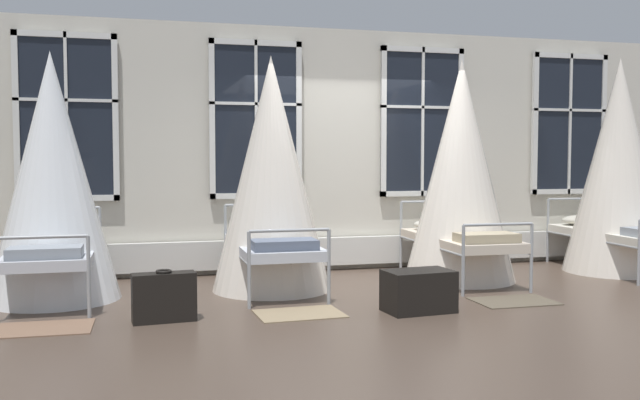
{
  "coord_description": "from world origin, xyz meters",
  "views": [
    {
      "loc": [
        -2.57,
        -7.46,
        1.47
      ],
      "look_at": [
        -0.57,
        0.18,
        0.99
      ],
      "focal_mm": 39.15,
      "sensor_mm": 36.0,
      "label": 1
    }
  ],
  "objects_px": {
    "travel_trunk": "(418,291)",
    "suitcase_dark": "(164,297)",
    "cot_first": "(53,180)",
    "cot_third": "(461,174)",
    "cot_second": "(271,177)",
    "cot_fourth": "(618,169)"
  },
  "relations": [
    {
      "from": "travel_trunk",
      "to": "suitcase_dark",
      "type": "bearing_deg",
      "value": 175.07
    },
    {
      "from": "cot_first",
      "to": "suitcase_dark",
      "type": "height_order",
      "value": "cot_first"
    },
    {
      "from": "suitcase_dark",
      "to": "cot_first",
      "type": "bearing_deg",
      "value": 124.36
    },
    {
      "from": "cot_first",
      "to": "travel_trunk",
      "type": "bearing_deg",
      "value": -113.14
    },
    {
      "from": "cot_first",
      "to": "cot_third",
      "type": "bearing_deg",
      "value": -89.27
    },
    {
      "from": "suitcase_dark",
      "to": "cot_second",
      "type": "bearing_deg",
      "value": 41.06
    },
    {
      "from": "cot_first",
      "to": "cot_fourth",
      "type": "height_order",
      "value": "cot_fourth"
    },
    {
      "from": "cot_first",
      "to": "cot_second",
      "type": "xyz_separation_m",
      "value": [
        2.28,
        -0.0,
        0.02
      ]
    },
    {
      "from": "cot_second",
      "to": "cot_third",
      "type": "height_order",
      "value": "cot_third"
    },
    {
      "from": "cot_first",
      "to": "cot_second",
      "type": "relative_size",
      "value": 0.99
    },
    {
      "from": "cot_fourth",
      "to": "suitcase_dark",
      "type": "height_order",
      "value": "cot_fourth"
    },
    {
      "from": "cot_first",
      "to": "suitcase_dark",
      "type": "bearing_deg",
      "value": -140.13
    },
    {
      "from": "cot_third",
      "to": "cot_first",
      "type": "bearing_deg",
      "value": 91.5
    },
    {
      "from": "cot_fourth",
      "to": "suitcase_dark",
      "type": "bearing_deg",
      "value": 104.3
    },
    {
      "from": "cot_second",
      "to": "suitcase_dark",
      "type": "bearing_deg",
      "value": 136.34
    },
    {
      "from": "cot_fourth",
      "to": "suitcase_dark",
      "type": "xyz_separation_m",
      "value": [
        -5.75,
        -1.36,
        -1.11
      ]
    },
    {
      "from": "cot_first",
      "to": "suitcase_dark",
      "type": "distance_m",
      "value": 1.94
    },
    {
      "from": "cot_first",
      "to": "cot_fourth",
      "type": "xyz_separation_m",
      "value": [
        6.81,
        0.08,
        0.09
      ]
    },
    {
      "from": "suitcase_dark",
      "to": "travel_trunk",
      "type": "bearing_deg",
      "value": -10.14
    },
    {
      "from": "cot_third",
      "to": "cot_fourth",
      "type": "relative_size",
      "value": 0.96
    },
    {
      "from": "cot_second",
      "to": "cot_fourth",
      "type": "distance_m",
      "value": 4.53
    },
    {
      "from": "cot_second",
      "to": "suitcase_dark",
      "type": "relative_size",
      "value": 4.5
    }
  ]
}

